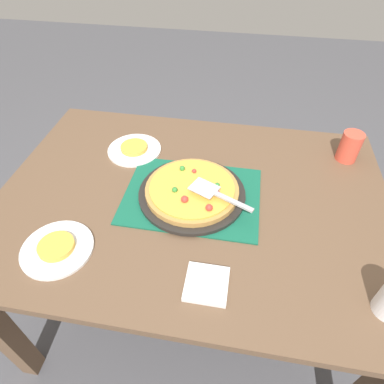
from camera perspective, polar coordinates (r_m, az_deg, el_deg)
The scene contains 12 objects.
ground_plane at distance 1.79m, azimuth -0.00°, elevation -17.98°, with size 8.00×8.00×0.00m, color #4C4C51.
dining_table at distance 1.26m, azimuth -0.00°, elevation -4.23°, with size 1.40×1.00×0.75m.
placemat at distance 1.18m, azimuth -0.00°, elevation -0.59°, with size 0.48×0.36×0.01m, color #145B42.
pizza_pan at distance 1.17m, azimuth -0.00°, elevation -0.25°, with size 0.38×0.38×0.01m, color black.
pizza at distance 1.15m, azimuth 0.03°, elevation 0.44°, with size 0.33×0.33×0.04m.
plate_near_left at distance 1.40m, azimuth -9.96°, elevation 7.22°, with size 0.22×0.22×0.01m, color white.
plate_far_right at distance 1.10m, azimuth -22.35°, elevation -9.11°, with size 0.22×0.22×0.01m, color white.
served_slice_left at distance 1.39m, azimuth -10.03°, elevation 7.65°, with size 0.11×0.11×0.02m, color gold.
served_slice_right at distance 1.09m, azimuth -22.53°, elevation -8.70°, with size 0.11×0.11×0.02m, color gold.
cup_far at distance 1.44m, azimuth 25.72°, elevation 7.12°, with size 0.08×0.08×0.12m, color #E04C38.
pizza_server at distance 1.09m, azimuth 4.21°, elevation -0.27°, with size 0.23×0.14×0.01m.
napkin_stack at distance 0.95m, azimuth 2.55°, elevation -15.66°, with size 0.12×0.12×0.02m, color white.
Camera 1 is at (-0.14, 0.82, 1.58)m, focal length 30.69 mm.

